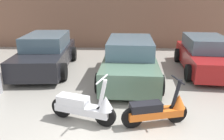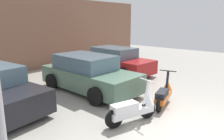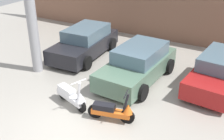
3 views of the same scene
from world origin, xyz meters
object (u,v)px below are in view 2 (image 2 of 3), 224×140
Objects in this scene: scooter_front_left at (134,108)px; car_rear_center at (89,74)px; scooter_front_right at (164,94)px; car_rear_right at (116,61)px.

car_rear_center is (1.08, 2.81, 0.26)m from scooter_front_left.
scooter_front_right is at bearing 16.29° from scooter_front_left.
scooter_front_right is at bearing 12.53° from car_rear_center.
scooter_front_left is 1.59m from scooter_front_right.
scooter_front_left is 1.04× the size of scooter_front_right.
scooter_front_right is 0.38× the size of car_rear_right.
scooter_front_right is 4.52m from car_rear_right.
car_rear_right is (3.95, 3.79, 0.22)m from scooter_front_left.
car_rear_center reaches higher than scooter_front_right.
scooter_front_left is 0.38× the size of car_rear_center.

